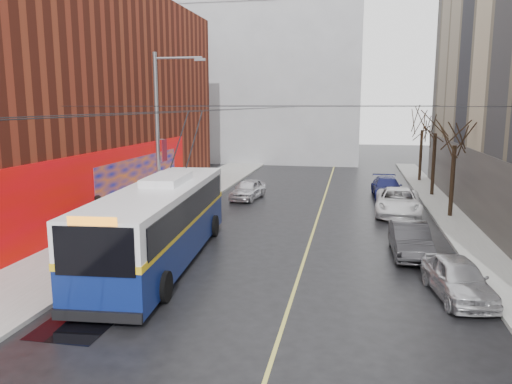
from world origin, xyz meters
TOP-DOWN VIEW (x-y plane):
  - ground at (0.00, 0.00)m, footprint 140.00×140.00m
  - sidewalk_left at (-8.00, 12.00)m, footprint 4.00×60.00m
  - sidewalk_right at (9.00, 12.00)m, footprint 2.00×60.00m
  - lane_line at (1.50, 14.00)m, footprint 0.12×50.00m
  - building_left at (-15.99, 13.99)m, footprint 12.11×36.00m
  - building_far at (-6.00, 44.99)m, footprint 20.50×12.10m
  - streetlight_pole at (-6.14, 10.00)m, footprint 2.65×0.60m
  - catenary_wires at (-2.54, 14.77)m, footprint 18.00×60.00m
  - tree_near at (9.00, 16.00)m, footprint 3.20×3.20m
  - tree_mid at (9.00, 23.00)m, footprint 3.20×3.20m
  - tree_far at (9.00, 30.00)m, footprint 3.20×3.20m
  - puddle at (-4.53, -0.90)m, footprint 2.11×2.77m
  - pigeons_flying at (-1.78, 10.82)m, footprint 4.21×1.95m
  - trolleybus at (-4.32, 5.20)m, footprint 3.80×13.12m
  - parked_car_a at (7.00, 3.35)m, footprint 2.22×4.24m
  - parked_car_b at (5.93, 8.00)m, footprint 1.60×4.31m
  - parked_car_c at (6.11, 16.40)m, footprint 2.88×5.71m
  - parked_car_d at (5.82, 22.09)m, footprint 2.16×4.90m
  - following_car at (-3.66, 19.49)m, footprint 2.18×4.22m
  - pedestrian_a at (-8.73, 8.66)m, footprint 0.60×0.73m
  - pedestrian_b at (-9.15, 9.00)m, footprint 0.83×0.99m
  - pedestrian_c at (-6.50, 12.01)m, footprint 0.93×1.14m

SIDE VIEW (x-z plane):
  - ground at x=0.00m, z-range 0.00..0.00m
  - lane_line at x=1.50m, z-range 0.00..0.01m
  - puddle at x=-4.53m, z-range 0.00..0.01m
  - sidewalk_left at x=-8.00m, z-range 0.00..0.15m
  - sidewalk_right at x=9.00m, z-range 0.00..0.15m
  - following_car at x=-3.66m, z-range 0.00..1.37m
  - parked_car_a at x=7.00m, z-range 0.00..1.37m
  - parked_car_d at x=5.82m, z-range 0.00..1.40m
  - parked_car_b at x=5.93m, z-range 0.00..1.41m
  - parked_car_c at x=6.11m, z-range 0.00..1.55m
  - pedestrian_c at x=-6.50m, z-range 0.15..1.68m
  - pedestrian_a at x=-8.73m, z-range 0.15..1.86m
  - pedestrian_b at x=-9.15m, z-range 0.15..1.96m
  - trolleybus at x=-4.32m, z-range -1.36..4.78m
  - streetlight_pole at x=-6.14m, z-range 0.35..9.35m
  - tree_near at x=9.00m, z-range 1.78..8.18m
  - tree_far at x=9.00m, z-range 1.86..8.43m
  - tree_mid at x=9.00m, z-range 1.91..8.59m
  - catenary_wires at x=-2.54m, z-range 6.13..6.36m
  - pigeons_flying at x=-1.78m, z-range 5.45..8.52m
  - building_left at x=-15.99m, z-range -0.01..13.99m
  - building_far at x=-6.00m, z-range 0.02..18.02m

